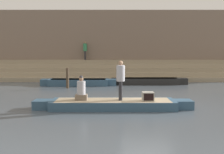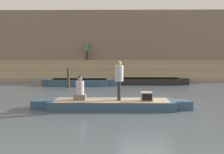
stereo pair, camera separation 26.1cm
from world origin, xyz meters
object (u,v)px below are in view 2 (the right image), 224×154
person_rowing (80,90)px  person_on_steps (87,49)px  person_standing (119,78)px  mooring_post (68,78)px  rowboat_main (111,104)px  tv_set (147,96)px  moored_boat_distant (150,81)px  moored_boat_shore (80,82)px

person_rowing → person_on_steps: size_ratio=0.62×
person_on_steps → person_rowing: bearing=-10.1°
person_standing → mooring_post: person_standing is taller
mooring_post → person_on_steps: 7.20m
person_standing → person_on_steps: 13.82m
rowboat_main → tv_set: 1.56m
person_standing → tv_set: bearing=-23.1°
moored_boat_distant → person_on_steps: 7.57m
mooring_post → person_on_steps: (0.52, 6.88, 2.05)m
rowboat_main → person_standing: bearing=4.6°
tv_set → moored_boat_distant: (1.32, 8.90, -0.31)m
tv_set → person_on_steps: 14.34m
moored_boat_shore → mooring_post: size_ratio=4.00×
person_standing → person_on_steps: person_on_steps is taller
moored_boat_distant → person_on_steps: (-5.41, 4.68, 2.49)m
mooring_post → rowboat_main: bearing=-64.8°
person_rowing → mooring_post: size_ratio=0.77×
person_standing → rowboat_main: bearing=167.2°
moored_boat_distant → person_on_steps: bearing=137.7°
person_on_steps → moored_boat_shore: bearing=-14.6°
person_standing → person_rowing: bearing=162.8°
rowboat_main → moored_boat_shore: (-2.52, 7.99, 0.05)m
moored_boat_shore → person_on_steps: bearing=95.2°
person_on_steps → rowboat_main: bearing=-4.3°
moored_boat_distant → person_on_steps: size_ratio=3.37×
rowboat_main → tv_set: (1.52, -0.11, 0.36)m
rowboat_main → moored_boat_distant: 9.23m
rowboat_main → moored_boat_distant: bearing=73.0°
rowboat_main → moored_boat_distant: moored_boat_distant is taller
moored_boat_shore → moored_boat_distant: 5.41m
rowboat_main → tv_set: bearing=-3.4°
tv_set → moored_boat_distant: tv_set is taller
rowboat_main → mooring_post: size_ratio=4.97×
mooring_post → person_on_steps: person_on_steps is taller
person_rowing → moored_boat_distant: size_ratio=0.18×
tv_set → person_standing: bearing=-179.6°
person_on_steps → mooring_post: bearing=-19.5°
rowboat_main → person_standing: person_standing is taller
person_standing → person_on_steps: size_ratio=0.99×
tv_set → mooring_post: 8.13m
person_rowing → moored_boat_distant: (4.22, 8.74, -0.55)m
mooring_post → moored_boat_distant: bearing=20.4°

